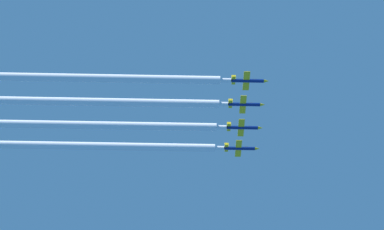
% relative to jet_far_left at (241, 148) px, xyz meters
% --- Properties ---
extents(jet_far_left, '(7.81, 11.38, 2.73)m').
position_rel_jet_far_left_xyz_m(jet_far_left, '(0.00, 0.00, 0.00)').
color(jet_far_left, navy).
extents(jet_inner_left, '(7.81, 11.38, 2.73)m').
position_rel_jet_far_left_xyz_m(jet_inner_left, '(10.33, 0.24, -0.56)').
color(jet_inner_left, navy).
extents(jet_center, '(7.81, 11.38, 2.73)m').
position_rel_jet_far_left_xyz_m(jet_center, '(19.93, 0.27, 0.16)').
color(jet_center, navy).
extents(jet_inner_right, '(7.81, 11.38, 2.73)m').
position_rel_jet_far_left_xyz_m(jet_inner_right, '(30.25, 0.67, 0.01)').
color(jet_inner_right, navy).
extents(smoke_trail_far_left, '(2.40, 75.80, 2.40)m').
position_rel_jet_far_left_xyz_m(smoke_trail_far_left, '(0.00, -43.10, -0.03)').
color(smoke_trail_far_left, white).
extents(smoke_trail_inner_left, '(2.40, 81.02, 2.40)m').
position_rel_jet_far_left_xyz_m(smoke_trail_inner_left, '(10.33, -45.46, -0.59)').
color(smoke_trail_inner_left, white).
extents(smoke_trail_center, '(2.40, 70.51, 2.40)m').
position_rel_jet_far_left_xyz_m(smoke_trail_center, '(19.93, -40.19, 0.14)').
color(smoke_trail_center, white).
extents(smoke_trail_inner_right, '(2.40, 85.10, 2.40)m').
position_rel_jet_far_left_xyz_m(smoke_trail_inner_right, '(30.25, -47.07, -0.02)').
color(smoke_trail_inner_right, white).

